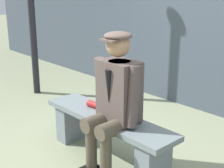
% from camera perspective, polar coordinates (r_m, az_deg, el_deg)
% --- Properties ---
extents(ground_plane, '(30.00, 30.00, 0.00)m').
position_cam_1_polar(ground_plane, '(3.58, -0.75, -12.53)').
color(ground_plane, gray).
extents(bench, '(1.60, 0.38, 0.48)m').
position_cam_1_polar(bench, '(3.44, -0.77, -8.04)').
color(bench, slate).
rests_on(bench, ground).
extents(seated_man, '(0.55, 0.58, 1.35)m').
position_cam_1_polar(seated_man, '(3.12, 0.44, -2.19)').
color(seated_man, '#554743').
rests_on(seated_man, ground).
extents(rolled_magazine, '(0.22, 0.10, 0.07)m').
position_cam_1_polar(rolled_magazine, '(3.55, -2.78, -3.64)').
color(rolled_magazine, '#B21E1E').
rests_on(rolled_magazine, bench).
extents(stadium_wall, '(12.00, 0.24, 2.00)m').
position_cam_1_polar(stadium_wall, '(4.74, 17.51, 7.06)').
color(stadium_wall, '#3F4A55').
rests_on(stadium_wall, ground).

